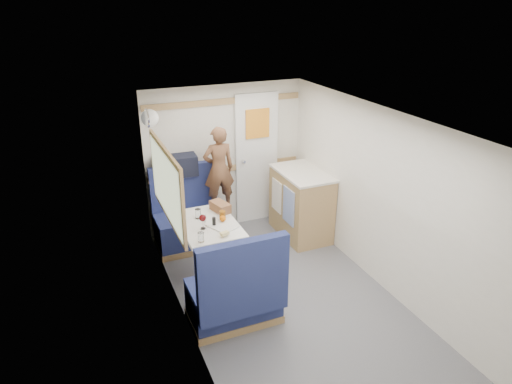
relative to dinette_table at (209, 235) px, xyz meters
name	(u,v)px	position (x,y,z in m)	size (l,w,h in m)	color
floor	(300,314)	(0.65, -1.00, -0.57)	(4.50, 4.50, 0.00)	#515156
ceiling	(308,127)	(0.65, -1.00, 1.43)	(4.50, 4.50, 0.00)	silver
wall_back	(226,158)	(0.65, 1.25, 0.43)	(2.20, 0.02, 2.00)	silver
wall_left	(191,252)	(-0.45, -1.00, 0.43)	(0.02, 4.50, 2.00)	silver
wall_right	(397,210)	(1.75, -1.00, 0.43)	(0.02, 4.50, 2.00)	silver
oak_trim_low	(226,169)	(0.65, 1.23, 0.28)	(2.15, 0.02, 0.08)	olive
oak_trim_high	(224,101)	(0.65, 1.23, 1.21)	(2.15, 0.02, 0.08)	olive
side_window	(166,185)	(-0.43, 0.00, 0.68)	(0.04, 1.30, 0.72)	#A9B398
rear_door	(257,156)	(1.10, 1.22, 0.41)	(0.62, 0.12, 1.86)	white
dinette_table	(209,235)	(0.00, 0.00, 0.00)	(0.62, 0.92, 0.72)	white
bench_far	(190,224)	(0.00, 0.86, -0.27)	(0.90, 0.59, 1.05)	navy
bench_near	(236,298)	(0.00, -0.86, -0.27)	(0.90, 0.59, 1.05)	navy
ledge	(182,176)	(0.00, 1.12, 0.31)	(0.90, 0.14, 0.04)	olive
dome_light	(150,118)	(-0.39, 0.85, 1.18)	(0.20, 0.20, 0.20)	white
galley_counter	(301,203)	(1.47, 0.55, -0.10)	(0.57, 0.92, 0.92)	olive
person	(219,169)	(0.42, 0.86, 0.44)	(0.41, 0.27, 1.11)	brown
duffel_bag	(175,166)	(-0.08, 1.12, 0.46)	(0.54, 0.26, 0.26)	black
tray	(222,226)	(0.12, -0.14, 0.16)	(0.24, 0.31, 0.02)	white
orange_fruit	(223,218)	(0.16, -0.06, 0.21)	(0.07, 0.07, 0.07)	#F65E0A
cheese_block	(225,233)	(0.07, -0.36, 0.19)	(0.09, 0.05, 0.03)	#F3EA8C
wine_glass	(203,218)	(-0.09, -0.11, 0.28)	(0.08, 0.08, 0.17)	white
tumbler_left	(201,237)	(-0.19, -0.38, 0.21)	(0.06, 0.06, 0.10)	white
tumbler_mid	(198,214)	(-0.06, 0.16, 0.21)	(0.07, 0.07, 0.11)	white
beer_glass	(222,216)	(0.17, 0.00, 0.21)	(0.07, 0.07, 0.11)	brown
pepper_grinder	(214,222)	(0.04, -0.10, 0.21)	(0.04, 0.04, 0.11)	black
salt_grinder	(205,218)	(-0.02, 0.04, 0.20)	(0.04, 0.04, 0.10)	silver
bread_loaf	(220,207)	(0.22, 0.24, 0.21)	(0.14, 0.26, 0.11)	olive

